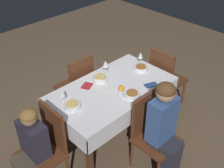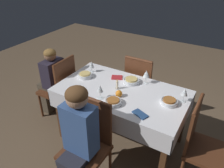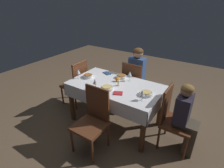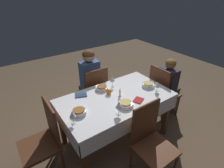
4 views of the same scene
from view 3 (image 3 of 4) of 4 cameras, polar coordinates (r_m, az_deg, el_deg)
The scene contains 20 objects.
ground_plane at distance 3.22m, azimuth 0.98°, elevation -12.19°, with size 8.00×8.00×0.00m, color brown.
dining_table at distance 2.85m, azimuth 1.09°, elevation -1.81°, with size 1.49×0.84×0.75m.
chair_south at distance 3.41m, azimuth 7.03°, elevation 0.09°, with size 0.42×0.42×0.94m.
chair_west at distance 2.64m, azimuth 19.25°, elevation -10.06°, with size 0.42×0.42×0.94m.
chair_east at distance 3.52m, azimuth -11.42°, elevation 0.65°, with size 0.42×0.42×0.94m.
chair_north at distance 2.49m, azimuth -6.28°, elevation -11.00°, with size 0.42×0.42×0.94m.
person_adult_denim at distance 3.47m, azimuth 8.36°, elevation 3.52°, with size 0.30×0.34×1.19m.
person_child_dark at distance 2.58m, azimuth 23.07°, elevation -9.92°, with size 0.33×0.30×1.04m.
bowl_south at distance 3.03m, azimuth 3.03°, elevation 2.51°, with size 0.18×0.18×0.06m.
wine_glass_south at distance 2.90m, azimuth 5.86°, elevation 3.24°, with size 0.07×0.07×0.16m.
bowl_west at distance 2.54m, azimuth 11.06°, elevation -3.01°, with size 0.19×0.19×0.06m.
wine_glass_west at distance 2.38m, azimuth 9.89°, elevation -3.08°, with size 0.07×0.07×0.15m.
bowl_east at distance 3.07m, azimuth -7.89°, elevation 2.65°, with size 0.18×0.18×0.06m.
wine_glass_east at distance 3.04m, azimuth -10.98°, elevation 3.92°, with size 0.07×0.07×0.16m.
bowl_north at distance 2.64m, azimuth -1.75°, elevation -1.30°, with size 0.20×0.20×0.06m.
wine_glass_north at distance 2.63m, azimuth -5.47°, elevation 0.81°, with size 0.08×0.08×0.17m.
candle_centerpiece at distance 2.75m, azimuth 2.11°, elevation 0.32°, with size 0.05×0.05×0.13m.
orange_fruit at distance 2.90m, azimuth 1.82°, elevation 1.57°, with size 0.07×0.07×0.07m, color orange.
napkin_red_folded at distance 3.21m, azimuth -1.65°, elevation 3.53°, with size 0.18×0.13×0.01m.
napkin_spare_side at distance 2.55m, azimuth 1.96°, elevation -3.00°, with size 0.17×0.15×0.01m.
Camera 3 is at (-1.33, 2.12, 2.02)m, focal length 28.00 mm.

